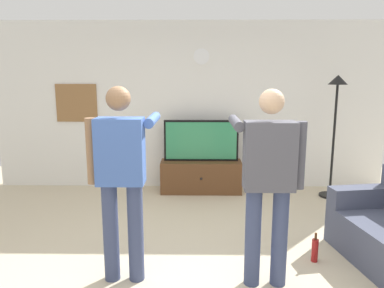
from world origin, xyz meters
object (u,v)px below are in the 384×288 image
tv_stand (201,176)px  person_standing_nearer_couch (268,177)px  framed_picture (77,103)px  person_standing_nearer_lamp (121,173)px  television (201,141)px  floor_lamp (336,111)px  beverage_bottle (315,250)px  wall_clock (201,57)px

tv_stand → person_standing_nearer_couch: person_standing_nearer_couch is taller
framed_picture → person_standing_nearer_lamp: person_standing_nearer_lamp is taller
tv_stand → television: 0.58m
floor_lamp → person_standing_nearer_lamp: 3.62m
television → beverage_bottle: (1.12, -2.28, -0.71)m
framed_picture → person_standing_nearer_lamp: (1.30, -2.86, -0.40)m
person_standing_nearer_lamp → wall_clock: bearing=75.6°
tv_stand → person_standing_nearer_couch: (0.55, -2.62, 0.75)m
television → person_standing_nearer_couch: 2.73m
framed_picture → beverage_bottle: bearing=-38.7°
wall_clock → beverage_bottle: wall_clock is taller
tv_stand → floor_lamp: size_ratio=0.69×
person_standing_nearer_couch → beverage_bottle: (0.58, 0.39, -0.88)m
framed_picture → beverage_bottle: (3.16, -2.52, -1.28)m
television → framed_picture: (-2.03, 0.25, 0.57)m
tv_stand → framed_picture: (-2.03, 0.30, 1.15)m
tv_stand → wall_clock: size_ratio=5.10×
tv_stand → television: television is taller
person_standing_nearer_lamp → tv_stand: bearing=74.0°
framed_picture → floor_lamp: floor_lamp is taller
person_standing_nearer_couch → beverage_bottle: bearing=34.3°
television → wall_clock: 1.33m
tv_stand → person_standing_nearer_lamp: size_ratio=0.72×
floor_lamp → beverage_bottle: 2.51m
floor_lamp → person_standing_nearer_couch: 2.84m
person_standing_nearer_couch → television: bearing=101.6°
television → floor_lamp: 2.07m
person_standing_nearer_couch → person_standing_nearer_lamp: bearing=177.3°
floor_lamp → television: bearing=172.8°
person_standing_nearer_lamp → person_standing_nearer_couch: bearing=-2.7°
beverage_bottle → tv_stand: bearing=116.8°
tv_stand → person_standing_nearer_couch: 2.78m
floor_lamp → wall_clock: bearing=166.1°
framed_picture → person_standing_nearer_couch: (2.58, -2.92, -0.41)m
person_standing_nearer_lamp → person_standing_nearer_couch: size_ratio=1.01×
wall_clock → framed_picture: bearing=179.9°
television → framed_picture: 2.13m
tv_stand → beverage_bottle: bearing=-63.2°
television → tv_stand: bearing=-90.0°
tv_stand → framed_picture: framed_picture is taller
television → person_standing_nearer_couch: (0.55, -2.67, 0.17)m
framed_picture → person_standing_nearer_couch: person_standing_nearer_couch is taller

